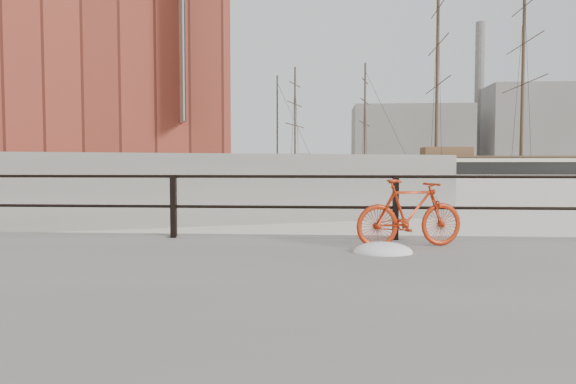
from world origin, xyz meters
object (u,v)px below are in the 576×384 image
(schooner_mid, at_px, (329,174))
(workboat_far, at_px, (114,179))
(bicycle, at_px, (410,213))
(schooner_left, at_px, (247,174))
(barque_black, at_px, (521,174))
(workboat_near, at_px, (65,183))

(schooner_mid, relative_size, workboat_far, 2.48)
(schooner_mid, bearing_deg, bicycle, -76.99)
(schooner_mid, height_order, workboat_far, schooner_mid)
(schooner_mid, bearing_deg, schooner_left, -157.20)
(bicycle, bearing_deg, workboat_far, 99.65)
(bicycle, relative_size, barque_black, 0.03)
(schooner_left, bearing_deg, workboat_near, -108.46)
(barque_black, bearing_deg, bicycle, -110.39)
(schooner_mid, xyz_separation_m, workboat_far, (-23.76, -34.20, 0.00))
(workboat_near, bearing_deg, bicycle, -54.37)
(barque_black, distance_m, schooner_left, 45.94)
(schooner_left, relative_size, workboat_far, 2.10)
(workboat_near, bearing_deg, barque_black, 41.68)
(schooner_mid, bearing_deg, workboat_near, -104.05)
(barque_black, relative_size, workboat_near, 5.29)
(barque_black, height_order, workboat_far, barque_black)
(bicycle, bearing_deg, schooner_left, 82.85)
(workboat_far, bearing_deg, bicycle, -101.02)
(bicycle, distance_m, schooner_left, 80.13)
(barque_black, relative_size, schooner_left, 2.69)
(schooner_left, xyz_separation_m, workboat_near, (-9.35, -43.34, 0.00))
(schooner_mid, height_order, schooner_left, schooner_mid)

